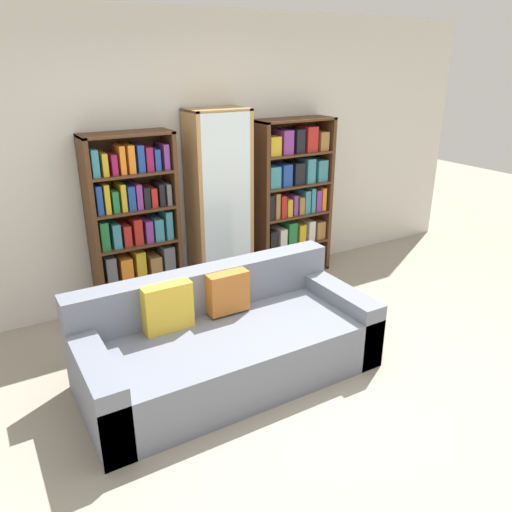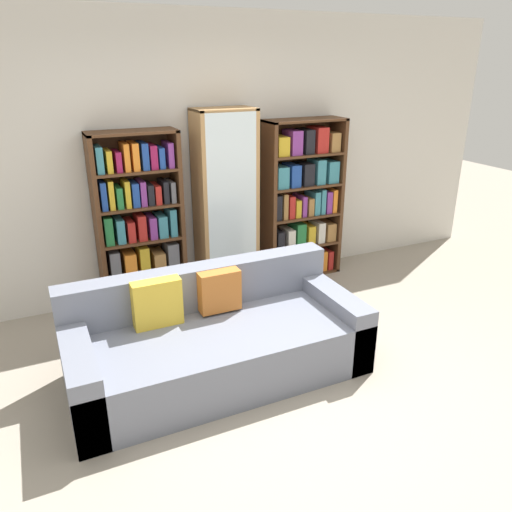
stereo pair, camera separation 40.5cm
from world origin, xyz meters
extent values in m
plane|color=gray|center=(0.00, 0.00, 0.00)|extent=(16.00, 16.00, 0.00)
cube|color=beige|center=(0.00, 2.25, 1.35)|extent=(7.06, 0.06, 2.70)
cube|color=slate|center=(-0.48, 0.59, 0.20)|extent=(2.18, 0.97, 0.41)
cube|color=slate|center=(-0.48, 0.98, 0.58)|extent=(2.18, 0.20, 0.35)
cube|color=slate|center=(-1.47, 0.59, 0.26)|extent=(0.20, 0.97, 0.53)
cube|color=slate|center=(0.51, 0.59, 0.26)|extent=(0.20, 0.97, 0.53)
cube|color=gold|center=(-0.86, 0.82, 0.59)|extent=(0.36, 0.12, 0.36)
cube|color=#B76628|center=(-0.37, 0.82, 0.59)|extent=(0.32, 0.12, 0.32)
cube|color=#4C2D19|center=(-1.07, 2.04, 0.84)|extent=(0.04, 0.32, 1.68)
cube|color=#4C2D19|center=(-0.31, 2.04, 0.84)|extent=(0.04, 0.32, 1.68)
cube|color=#4C2D19|center=(-0.69, 2.04, 1.67)|extent=(0.79, 0.32, 0.02)
cube|color=#4C2D19|center=(-0.69, 2.04, 0.01)|extent=(0.79, 0.32, 0.02)
cube|color=#4C2D19|center=(-0.69, 2.19, 0.84)|extent=(0.79, 0.01, 1.68)
cube|color=#4C2D19|center=(-0.69, 2.04, 0.35)|extent=(0.71, 0.32, 0.02)
cube|color=#4C2D19|center=(-0.69, 2.04, 0.68)|extent=(0.71, 0.32, 0.02)
cube|color=#4C2D19|center=(-0.69, 2.04, 1.00)|extent=(0.71, 0.32, 0.02)
cube|color=#4C2D19|center=(-0.69, 2.04, 1.33)|extent=(0.71, 0.32, 0.02)
cube|color=olive|center=(-1.00, 2.03, 0.11)|extent=(0.06, 0.24, 0.17)
cube|color=#5B5B60|center=(-0.92, 2.03, 0.13)|extent=(0.07, 0.24, 0.22)
cube|color=beige|center=(-0.84, 2.03, 0.12)|extent=(0.05, 0.24, 0.19)
cube|color=olive|center=(-0.77, 2.03, 0.16)|extent=(0.06, 0.24, 0.26)
cube|color=black|center=(-0.69, 2.03, 0.13)|extent=(0.06, 0.24, 0.22)
cube|color=orange|center=(-0.61, 2.03, 0.14)|extent=(0.06, 0.24, 0.23)
cube|color=#AD231E|center=(-0.54, 2.03, 0.13)|extent=(0.06, 0.24, 0.20)
cube|color=#1E4293|center=(-0.46, 2.03, 0.14)|extent=(0.06, 0.24, 0.24)
cube|color=olive|center=(-0.38, 2.03, 0.12)|extent=(0.06, 0.24, 0.19)
cube|color=#5B5B60|center=(-0.97, 2.03, 0.49)|extent=(0.09, 0.24, 0.25)
cube|color=orange|center=(-0.83, 2.03, 0.47)|extent=(0.11, 0.24, 0.21)
cube|color=gold|center=(-0.69, 2.03, 0.49)|extent=(0.09, 0.24, 0.25)
cube|color=olive|center=(-0.55, 2.03, 0.45)|extent=(0.11, 0.24, 0.17)
cube|color=#5B5B60|center=(-0.42, 2.03, 0.49)|extent=(0.11, 0.24, 0.25)
cube|color=#237038|center=(-0.99, 2.03, 0.82)|extent=(0.07, 0.24, 0.26)
cube|color=teal|center=(-0.89, 2.03, 0.80)|extent=(0.07, 0.24, 0.22)
cube|color=#AD231E|center=(-0.79, 2.03, 0.78)|extent=(0.07, 0.24, 0.19)
cube|color=#AD231E|center=(-0.69, 2.03, 0.81)|extent=(0.08, 0.24, 0.24)
cube|color=#7A3384|center=(-0.59, 2.03, 0.79)|extent=(0.07, 0.24, 0.21)
cube|color=teal|center=(-0.50, 2.03, 0.79)|extent=(0.08, 0.24, 0.21)
cube|color=teal|center=(-0.40, 2.03, 0.82)|extent=(0.06, 0.24, 0.26)
cube|color=#1E4293|center=(-1.00, 2.03, 1.14)|extent=(0.05, 0.24, 0.25)
cube|color=gold|center=(-0.94, 2.03, 1.14)|extent=(0.05, 0.24, 0.26)
cube|color=#237038|center=(-0.87, 2.03, 1.11)|extent=(0.05, 0.24, 0.19)
cube|color=gold|center=(-0.79, 2.03, 1.14)|extent=(0.05, 0.24, 0.24)
cube|color=#1E4293|center=(-0.72, 2.03, 1.12)|extent=(0.06, 0.24, 0.22)
cube|color=#7A3384|center=(-0.66, 2.03, 1.13)|extent=(0.05, 0.24, 0.22)
cube|color=black|center=(-0.59, 2.03, 1.11)|extent=(0.05, 0.24, 0.19)
cube|color=#AD231E|center=(-0.52, 2.03, 1.10)|extent=(0.05, 0.24, 0.17)
cube|color=black|center=(-0.45, 2.03, 1.12)|extent=(0.05, 0.24, 0.20)
cube|color=#5B5B60|center=(-0.38, 2.03, 1.11)|extent=(0.04, 0.24, 0.19)
cube|color=teal|center=(-1.00, 2.03, 1.45)|extent=(0.06, 0.24, 0.23)
cube|color=gold|center=(-0.92, 2.03, 1.44)|extent=(0.05, 0.24, 0.19)
cube|color=#8E1947|center=(-0.84, 2.03, 1.43)|extent=(0.05, 0.24, 0.18)
cube|color=orange|center=(-0.77, 2.03, 1.46)|extent=(0.05, 0.24, 0.24)
cube|color=orange|center=(-0.69, 2.03, 1.46)|extent=(0.06, 0.24, 0.24)
cube|color=#1E4293|center=(-0.61, 2.03, 1.46)|extent=(0.06, 0.24, 0.24)
cube|color=#8E1947|center=(-0.54, 2.03, 1.45)|extent=(0.06, 0.24, 0.21)
cube|color=#1E4293|center=(-0.46, 2.03, 1.43)|extent=(0.05, 0.24, 0.19)
cube|color=#7A3384|center=(-0.38, 2.03, 1.45)|extent=(0.05, 0.24, 0.22)
cube|color=#AD7F4C|center=(-0.10, 2.02, 0.92)|extent=(0.04, 0.36, 1.84)
cube|color=#AD7F4C|center=(0.44, 2.02, 0.92)|extent=(0.04, 0.36, 1.84)
cube|color=#AD7F4C|center=(0.17, 2.02, 1.83)|extent=(0.58, 0.36, 0.02)
cube|color=#AD7F4C|center=(0.17, 2.02, 0.01)|extent=(0.58, 0.36, 0.02)
cube|color=#AD7F4C|center=(0.17, 2.19, 0.92)|extent=(0.58, 0.01, 1.84)
cube|color=silver|center=(0.17, 1.84, 0.92)|extent=(0.50, 0.01, 1.82)
cube|color=#AD7F4C|center=(0.17, 2.02, 0.38)|extent=(0.50, 0.32, 0.02)
cube|color=#AD7F4C|center=(0.17, 2.02, 0.74)|extent=(0.50, 0.32, 0.02)
cube|color=#AD7F4C|center=(0.17, 2.02, 1.10)|extent=(0.50, 0.32, 0.02)
cube|color=#AD7F4C|center=(0.17, 2.02, 1.46)|extent=(0.50, 0.32, 0.02)
cylinder|color=silver|center=(-0.01, 2.01, 0.06)|extent=(0.01, 0.01, 0.07)
cone|color=silver|center=(-0.01, 2.01, 0.14)|extent=(0.06, 0.06, 0.09)
cylinder|color=silver|center=(0.08, 2.00, 0.06)|extent=(0.01, 0.01, 0.07)
cone|color=silver|center=(0.08, 2.00, 0.14)|extent=(0.06, 0.06, 0.09)
cylinder|color=silver|center=(0.17, 2.02, 0.06)|extent=(0.01, 0.01, 0.07)
cone|color=silver|center=(0.17, 2.02, 0.14)|extent=(0.06, 0.06, 0.09)
cylinder|color=silver|center=(0.26, 2.03, 0.06)|extent=(0.01, 0.01, 0.07)
cone|color=silver|center=(0.26, 2.03, 0.14)|extent=(0.06, 0.06, 0.09)
cylinder|color=silver|center=(0.36, 2.00, 0.06)|extent=(0.01, 0.01, 0.07)
cone|color=silver|center=(0.36, 2.00, 0.14)|extent=(0.06, 0.06, 0.09)
cylinder|color=silver|center=(0.00, 2.03, 0.44)|extent=(0.01, 0.01, 0.09)
cone|color=silver|center=(0.00, 2.03, 0.53)|extent=(0.08, 0.08, 0.11)
cylinder|color=silver|center=(0.11, 2.03, 0.44)|extent=(0.01, 0.01, 0.09)
cone|color=silver|center=(0.11, 2.03, 0.53)|extent=(0.08, 0.08, 0.11)
cylinder|color=silver|center=(0.23, 2.02, 0.44)|extent=(0.01, 0.01, 0.09)
cone|color=silver|center=(0.23, 2.02, 0.53)|extent=(0.08, 0.08, 0.11)
cylinder|color=silver|center=(0.34, 2.02, 0.44)|extent=(0.01, 0.01, 0.09)
cone|color=silver|center=(0.34, 2.02, 0.53)|extent=(0.08, 0.08, 0.11)
cylinder|color=silver|center=(0.00, 2.00, 0.79)|extent=(0.01, 0.01, 0.07)
cone|color=silver|center=(0.00, 2.00, 0.87)|extent=(0.08, 0.08, 0.09)
cylinder|color=silver|center=(0.11, 2.03, 0.79)|extent=(0.01, 0.01, 0.07)
cone|color=silver|center=(0.11, 2.03, 0.87)|extent=(0.08, 0.08, 0.09)
cylinder|color=silver|center=(0.23, 2.02, 0.79)|extent=(0.01, 0.01, 0.07)
cone|color=silver|center=(0.23, 2.02, 0.87)|extent=(0.08, 0.08, 0.09)
cylinder|color=silver|center=(0.34, 2.04, 0.79)|extent=(0.01, 0.01, 0.07)
cone|color=silver|center=(0.34, 2.04, 0.87)|extent=(0.08, 0.08, 0.09)
cylinder|color=silver|center=(0.00, 2.01, 1.15)|extent=(0.01, 0.01, 0.08)
cone|color=silver|center=(0.00, 2.01, 1.24)|extent=(0.08, 0.08, 0.10)
cylinder|color=silver|center=(0.11, 2.03, 1.15)|extent=(0.01, 0.01, 0.08)
cone|color=silver|center=(0.11, 2.03, 1.24)|extent=(0.08, 0.08, 0.10)
cylinder|color=silver|center=(0.23, 2.03, 1.15)|extent=(0.01, 0.01, 0.08)
cone|color=silver|center=(0.23, 2.03, 1.24)|extent=(0.08, 0.08, 0.10)
cylinder|color=silver|center=(0.34, 2.02, 1.15)|extent=(0.01, 0.01, 0.08)
cone|color=silver|center=(0.34, 2.02, 1.24)|extent=(0.08, 0.08, 0.10)
cylinder|color=silver|center=(-0.02, 2.03, 1.50)|extent=(0.01, 0.01, 0.07)
cone|color=silver|center=(-0.02, 2.03, 1.58)|extent=(0.05, 0.05, 0.09)
cylinder|color=silver|center=(0.06, 2.00, 1.50)|extent=(0.01, 0.01, 0.07)
cone|color=silver|center=(0.06, 2.00, 1.58)|extent=(0.05, 0.05, 0.09)
cylinder|color=silver|center=(0.13, 2.00, 1.50)|extent=(0.01, 0.01, 0.07)
cone|color=silver|center=(0.13, 2.00, 1.58)|extent=(0.05, 0.05, 0.09)
cylinder|color=silver|center=(0.21, 2.02, 1.50)|extent=(0.01, 0.01, 0.07)
cone|color=silver|center=(0.21, 2.02, 1.58)|extent=(0.05, 0.05, 0.09)
cylinder|color=silver|center=(0.29, 2.02, 1.50)|extent=(0.01, 0.01, 0.07)
cone|color=silver|center=(0.29, 2.02, 1.58)|extent=(0.05, 0.05, 0.09)
cylinder|color=silver|center=(0.36, 2.01, 1.50)|extent=(0.01, 0.01, 0.07)
cone|color=silver|center=(0.36, 2.01, 1.58)|extent=(0.05, 0.05, 0.09)
cube|color=#4C2D19|center=(0.66, 2.04, 0.85)|extent=(0.04, 0.32, 1.70)
cube|color=#4C2D19|center=(1.47, 2.04, 0.85)|extent=(0.04, 0.32, 1.70)
cube|color=#4C2D19|center=(1.07, 2.04, 1.69)|extent=(0.86, 0.32, 0.02)
cube|color=#4C2D19|center=(1.07, 2.04, 0.01)|extent=(0.86, 0.32, 0.02)
cube|color=#4C2D19|center=(1.07, 2.19, 0.85)|extent=(0.86, 0.01, 1.70)
cube|color=#4C2D19|center=(1.07, 2.04, 0.35)|extent=(0.78, 0.32, 0.02)
cube|color=#4C2D19|center=(1.07, 2.04, 0.68)|extent=(0.78, 0.32, 0.02)
cube|color=#4C2D19|center=(1.07, 2.04, 1.01)|extent=(0.78, 0.32, 0.02)
cube|color=#4C2D19|center=(1.07, 2.04, 1.34)|extent=(0.78, 0.32, 0.02)
cube|color=gold|center=(0.73, 2.03, 0.12)|extent=(0.07, 0.24, 0.19)
cube|color=#237038|center=(0.83, 2.03, 0.15)|extent=(0.07, 0.24, 0.25)
cube|color=#7A3384|center=(0.92, 2.03, 0.14)|extent=(0.06, 0.24, 0.24)
cube|color=teal|center=(1.02, 2.03, 0.14)|extent=(0.06, 0.24, 0.23)
cube|color=#7A3384|center=(1.11, 2.03, 0.13)|extent=(0.07, 0.24, 0.21)
cube|color=black|center=(1.21, 2.03, 0.15)|extent=(0.06, 0.24, 0.25)
cube|color=orange|center=(1.30, 2.03, 0.14)|extent=(0.08, 0.24, 0.23)
cube|color=#AD231E|center=(1.39, 2.03, 0.13)|extent=(0.06, 0.24, 0.21)
cube|color=black|center=(0.75, 2.03, 0.46)|extent=(0.08, 0.24, 0.20)
cube|color=beige|center=(0.88, 2.03, 0.46)|extent=(0.08, 0.24, 0.20)
cube|color=#237038|center=(1.00, 2.03, 0.49)|extent=(0.11, 0.24, 0.25)
cube|color=gold|center=(1.13, 2.03, 0.47)|extent=(0.09, 0.24, 0.21)
cube|color=beige|center=(1.25, 2.03, 0.48)|extent=(0.08, 0.24, 0.23)
cube|color=olive|center=(1.38, 2.03, 0.47)|extent=(0.11, 0.24, 0.20)
cube|color=black|center=(0.72, 2.03, 0.83)|extent=(0.06, 0.24, 0.26)
cube|color=olive|center=(0.80, 2.03, 0.83)|extent=(0.05, 0.24, 0.27)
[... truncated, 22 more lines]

